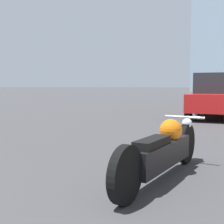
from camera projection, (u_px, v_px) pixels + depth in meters
motorcycle at (163, 150)px, 4.13m from camera, size 0.63×2.66×0.77m
parked_car_red at (218, 96)px, 11.89m from camera, size 2.07×4.14×1.70m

